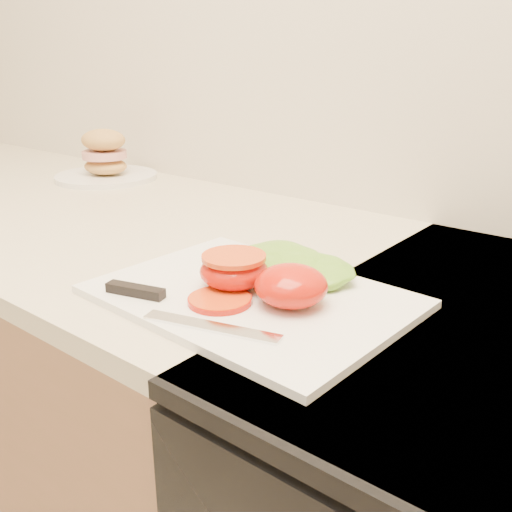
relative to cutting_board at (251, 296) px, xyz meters
The scene contains 9 objects.
counter 0.51m from the cutting_board, 133.90° to the left, with size 3.92×0.65×0.93m.
cutting_board is the anchor object (origin of this frame).
tomato_half_dome 0.06m from the cutting_board, ahead, with size 0.09×0.09×0.05m, color red.
tomato_half_cut 0.04m from the cutting_board, behind, with size 0.09×0.09×0.04m.
tomato_slice_0 0.05m from the cutting_board, 101.69° to the right, with size 0.07×0.07×0.01m, color #D2570E.
lettuce_leaf_0 0.08m from the cutting_board, 98.74° to the left, with size 0.15×0.10×0.03m, color #6AAC2D.
lettuce_leaf_1 0.09m from the cutting_board, 66.87° to the left, with size 0.12×0.08×0.03m, color #6AAC2D.
knife 0.11m from the cutting_board, 118.76° to the right, with size 0.25×0.06×0.01m.
sandwich_plate 0.79m from the cutting_board, 155.54° to the left, with size 0.24×0.24×0.12m.
Camera 1 is at (0.54, 1.05, 1.22)m, focal length 40.00 mm.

